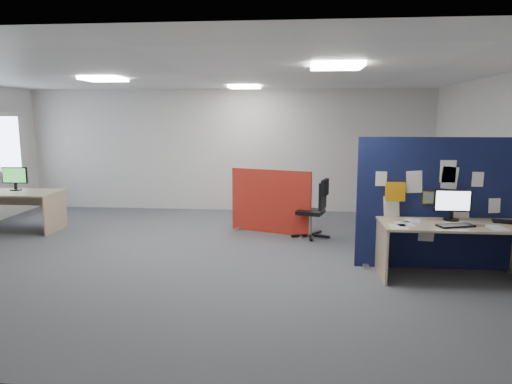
# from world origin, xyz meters

# --- Properties ---
(floor) EXTENTS (9.00, 9.00, 0.00)m
(floor) POSITION_xyz_m (0.00, 0.00, 0.00)
(floor) COLOR #53555B
(floor) RESTS_ON ground
(ceiling) EXTENTS (9.00, 7.00, 0.02)m
(ceiling) POSITION_xyz_m (0.00, 0.00, 2.70)
(ceiling) COLOR white
(ceiling) RESTS_ON wall_back
(wall_back) EXTENTS (9.00, 0.02, 2.70)m
(wall_back) POSITION_xyz_m (0.00, 3.50, 1.35)
(wall_back) COLOR silver
(wall_back) RESTS_ON floor
(wall_front) EXTENTS (9.00, 0.02, 2.70)m
(wall_front) POSITION_xyz_m (0.00, -3.50, 1.35)
(wall_front) COLOR silver
(wall_front) RESTS_ON floor
(wall_right) EXTENTS (0.02, 7.00, 2.70)m
(wall_right) POSITION_xyz_m (4.50, 0.00, 1.35)
(wall_right) COLOR silver
(wall_right) RESTS_ON floor
(ceiling_lights) EXTENTS (4.10, 4.10, 0.04)m
(ceiling_lights) POSITION_xyz_m (0.33, 0.67, 2.67)
(ceiling_lights) COLOR white
(ceiling_lights) RESTS_ON ceiling
(navy_divider) EXTENTS (2.20, 0.30, 1.82)m
(navy_divider) POSITION_xyz_m (3.46, -0.30, 0.91)
(navy_divider) COLOR #0F1A38
(navy_divider) RESTS_ON floor
(main_desk) EXTENTS (1.88, 0.83, 0.73)m
(main_desk) POSITION_xyz_m (3.58, -0.65, 0.56)
(main_desk) COLOR tan
(main_desk) RESTS_ON floor
(monitor_main) EXTENTS (0.47, 0.20, 0.41)m
(monitor_main) POSITION_xyz_m (3.59, -0.51, 0.96)
(monitor_main) COLOR black
(monitor_main) RESTS_ON main_desk
(keyboard) EXTENTS (0.48, 0.30, 0.02)m
(keyboard) POSITION_xyz_m (3.53, -0.87, 0.74)
(keyboard) COLOR black
(keyboard) RESTS_ON main_desk
(mouse) EXTENTS (0.10, 0.07, 0.03)m
(mouse) POSITION_xyz_m (3.84, -0.83, 0.74)
(mouse) COLOR #A5A6AA
(mouse) RESTS_ON main_desk
(paper_tray) EXTENTS (0.33, 0.29, 0.01)m
(paper_tray) POSITION_xyz_m (4.25, -0.56, 0.74)
(paper_tray) COLOR black
(paper_tray) RESTS_ON main_desk
(red_divider) EXTENTS (1.46, 0.57, 1.15)m
(red_divider) POSITION_xyz_m (1.08, 1.49, 0.56)
(red_divider) COLOR #AC1616
(red_divider) RESTS_ON floor
(second_desk) EXTENTS (1.70, 0.85, 0.73)m
(second_desk) POSITION_xyz_m (-3.68, 1.26, 0.56)
(second_desk) COLOR tan
(second_desk) RESTS_ON floor
(monitor_second) EXTENTS (0.48, 0.22, 0.43)m
(monitor_second) POSITION_xyz_m (-3.71, 1.41, 0.97)
(monitor_second) COLOR black
(monitor_second) RESTS_ON second_desk
(office_chair) EXTENTS (0.68, 0.65, 1.02)m
(office_chair) POSITION_xyz_m (1.90, 1.20, 0.58)
(office_chair) COLOR black
(office_chair) RESTS_ON floor
(desk_papers) EXTENTS (1.42, 0.70, 0.00)m
(desk_papers) POSITION_xyz_m (3.21, -0.79, 0.73)
(desk_papers) COLOR white
(desk_papers) RESTS_ON main_desk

